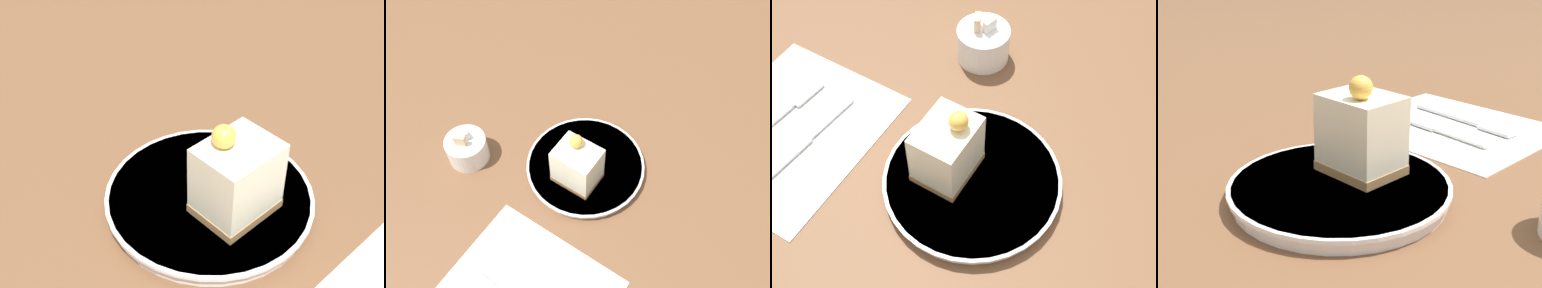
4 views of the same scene
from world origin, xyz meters
The scene contains 6 objects.
ground_plane centered at (0.00, 0.00, 0.00)m, with size 4.00×4.00×0.00m, color brown.
plate centered at (-0.03, -0.04, 0.01)m, with size 0.21×0.21×0.02m.
cake_slice centered at (-0.06, -0.03, 0.06)m, with size 0.07×0.08×0.10m.
napkin centered at (-0.27, -0.05, 0.00)m, with size 0.24×0.27×0.00m.
fork centered at (-0.30, -0.03, 0.01)m, with size 0.05×0.16×0.00m.
knife centered at (-0.25, -0.07, 0.01)m, with size 0.05×0.16×0.00m.
Camera 4 is at (0.33, 0.26, 0.23)m, focal length 50.00 mm.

